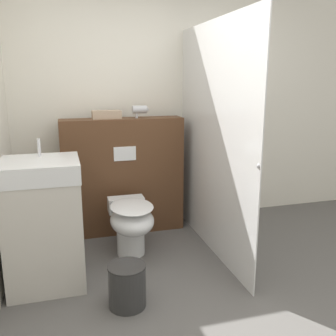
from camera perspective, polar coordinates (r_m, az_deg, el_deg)
The scene contains 9 objects.
ground_plane at distance 2.83m, azimuth 6.51°, elevation -20.75°, with size 12.00×12.00×0.00m, color #565451.
wall_back at distance 4.11m, azimuth -2.91°, elevation 8.82°, with size 8.00×0.06×2.50m.
partition_panel at distance 3.91m, azimuth -6.81°, elevation -1.22°, with size 1.23×0.27×1.20m.
shower_glass at distance 3.40m, azimuth 6.82°, elevation 4.13°, with size 0.04×1.74×2.08m.
toilet at distance 3.42m, azimuth -5.65°, elevation -8.25°, with size 0.38×0.64×0.50m.
sink_vanity at distance 3.06m, azimuth -18.37°, elevation -7.99°, with size 0.58×0.54×1.14m.
hair_drier at distance 3.80m, azimuth -4.25°, elevation 8.84°, with size 0.17×0.08×0.12m.
folded_towel at distance 3.79m, azimuth -9.34°, elevation 8.04°, with size 0.28×0.14×0.08m.
waste_bin at distance 2.79m, azimuth -6.25°, elevation -17.39°, with size 0.27×0.27×0.31m.
Camera 1 is at (-0.92, -2.15, 1.59)m, focal length 40.00 mm.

